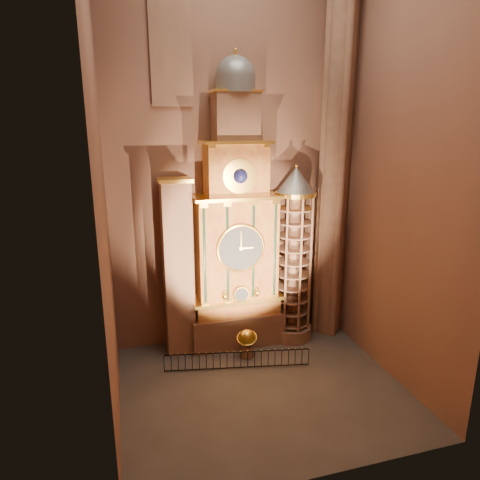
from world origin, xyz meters
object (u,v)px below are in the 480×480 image
object	(u,v)px
stair_turret	(293,257)
iron_railing	(237,360)
astronomical_clock	(236,237)
portrait_tower	(178,268)
celestial_globe	(247,341)

from	to	relation	value
stair_turret	iron_railing	size ratio (longest dim) A/B	1.39
astronomical_clock	stair_turret	world-z (taller)	astronomical_clock
astronomical_clock	portrait_tower	distance (m)	3.73
astronomical_clock	iron_railing	world-z (taller)	astronomical_clock
iron_railing	celestial_globe	bearing A→B (deg)	51.37
portrait_tower	celestial_globe	xyz separation A→B (m)	(3.52, -1.86, -4.13)
stair_turret	iron_railing	bearing A→B (deg)	-147.87
astronomical_clock	stair_turret	xyz separation A→B (m)	(3.50, -0.26, -1.41)
celestial_globe	astronomical_clock	bearing A→B (deg)	93.68
portrait_tower	stair_turret	distance (m)	6.91
astronomical_clock	stair_turret	distance (m)	3.78
astronomical_clock	iron_railing	bearing A→B (deg)	-104.32
astronomical_clock	celestial_globe	xyz separation A→B (m)	(0.12, -1.85, -5.66)
astronomical_clock	iron_railing	distance (m)	6.84
portrait_tower	stair_turret	bearing A→B (deg)	-2.33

